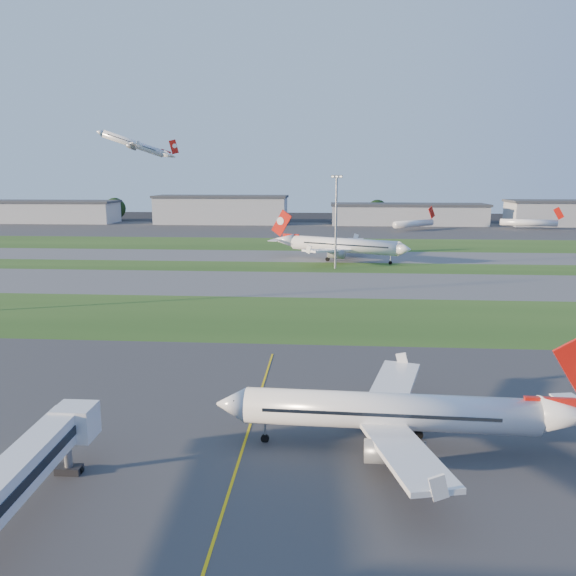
# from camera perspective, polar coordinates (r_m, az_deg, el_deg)

# --- Properties ---
(ground) EXTENTS (700.00, 700.00, 0.00)m
(ground) POSITION_cam_1_polar(r_m,az_deg,el_deg) (55.93, -10.06, -16.13)
(ground) COLOR black
(ground) RESTS_ON ground
(apron_near) EXTENTS (300.00, 70.00, 0.01)m
(apron_near) POSITION_cam_1_polar(r_m,az_deg,el_deg) (55.93, -10.06, -16.13)
(apron_near) COLOR #333335
(apron_near) RESTS_ON ground
(grass_strip_a) EXTENTS (300.00, 34.00, 0.01)m
(grass_strip_a) POSITION_cam_1_polar(r_m,az_deg,el_deg) (104.05, -3.13, -2.94)
(grass_strip_a) COLOR #234416
(grass_strip_a) RESTS_ON ground
(taxiway_a) EXTENTS (300.00, 32.00, 0.01)m
(taxiway_a) POSITION_cam_1_polar(r_m,az_deg,el_deg) (136.07, -1.40, 0.48)
(taxiway_a) COLOR #515154
(taxiway_a) RESTS_ON ground
(grass_strip_b) EXTENTS (300.00, 18.00, 0.01)m
(grass_strip_b) POSITION_cam_1_polar(r_m,az_deg,el_deg) (160.60, -0.55, 2.16)
(grass_strip_b) COLOR #234416
(grass_strip_b) RESTS_ON ground
(taxiway_b) EXTENTS (300.00, 26.00, 0.01)m
(taxiway_b) POSITION_cam_1_polar(r_m,az_deg,el_deg) (182.29, 0.01, 3.26)
(taxiway_b) COLOR #515154
(taxiway_b) RESTS_ON ground
(grass_strip_c) EXTENTS (300.00, 40.00, 0.01)m
(grass_strip_c) POSITION_cam_1_polar(r_m,az_deg,el_deg) (214.94, 0.64, 4.49)
(grass_strip_c) COLOR #234416
(grass_strip_c) RESTS_ON ground
(apron_far) EXTENTS (400.00, 80.00, 0.01)m
(apron_far) POSITION_cam_1_polar(r_m,az_deg,el_deg) (274.52, 1.40, 5.98)
(apron_far) COLOR #333335
(apron_far) RESTS_ON ground
(yellow_line) EXTENTS (0.25, 60.00, 0.02)m
(yellow_line) POSITION_cam_1_polar(r_m,az_deg,el_deg) (55.00, -4.78, -16.49)
(yellow_line) COLOR gold
(yellow_line) RESTS_ON ground
(airliner_parked) EXTENTS (33.85, 28.70, 10.56)m
(airliner_parked) POSITION_cam_1_polar(r_m,az_deg,el_deg) (55.09, 10.49, -12.32)
(airliner_parked) COLOR white
(airliner_parked) RESTS_ON ground
(airliner_taxiing) EXTENTS (39.81, 33.94, 13.36)m
(airliner_taxiing) POSITION_cam_1_polar(r_m,az_deg,el_deg) (172.35, 5.57, 4.31)
(airliner_taxiing) COLOR white
(airliner_taxiing) RESTS_ON ground
(airliner_departing) EXTENTS (34.68, 29.15, 11.10)m
(airliner_departing) POSITION_cam_1_polar(r_m,az_deg,el_deg) (284.58, -15.35, 13.92)
(airliner_departing) COLOR white
(mini_jet_near) EXTENTS (22.64, 20.17, 9.48)m
(mini_jet_near) POSITION_cam_1_polar(r_m,az_deg,el_deg) (275.87, 12.67, 6.42)
(mini_jet_near) COLOR white
(mini_jet_near) RESTS_ON ground
(mini_jet_far) EXTENTS (28.14, 9.48, 9.48)m
(mini_jet_far) POSITION_cam_1_polar(r_m,az_deg,el_deg) (298.44, 23.28, 6.13)
(mini_jet_far) COLOR white
(mini_jet_far) RESTS_ON ground
(light_mast_centre) EXTENTS (3.20, 0.70, 25.80)m
(light_mast_centre) POSITION_cam_1_polar(r_m,az_deg,el_deg) (156.41, 4.91, 7.33)
(light_mast_centre) COLOR gray
(light_mast_centre) RESTS_ON ground
(hangar_far_west) EXTENTS (91.80, 23.00, 12.20)m
(hangar_far_west) POSITION_cam_1_polar(r_m,az_deg,el_deg) (344.55, -24.32, 7.10)
(hangar_far_west) COLOR #94979B
(hangar_far_west) RESTS_ON ground
(hangar_west) EXTENTS (71.40, 23.00, 15.20)m
(hangar_west) POSITION_cam_1_polar(r_m,az_deg,el_deg) (309.01, -6.77, 7.93)
(hangar_west) COLOR #94979B
(hangar_west) RESTS_ON ground
(hangar_east) EXTENTS (81.60, 23.00, 11.20)m
(hangar_east) POSITION_cam_1_polar(r_m,az_deg,el_deg) (306.59, 12.08, 7.35)
(hangar_east) COLOR #94979B
(hangar_east) RESTS_ON ground
(tree_west) EXTENTS (12.10, 12.10, 13.20)m
(tree_west) POSITION_cam_1_polar(r_m,az_deg,el_deg) (341.42, -17.17, 7.74)
(tree_west) COLOR black
(tree_west) RESTS_ON ground
(tree_mid_west) EXTENTS (9.90, 9.90, 10.80)m
(tree_mid_west) POSITION_cam_1_polar(r_m,az_deg,el_deg) (316.35, -1.90, 7.75)
(tree_mid_west) COLOR black
(tree_mid_west) RESTS_ON ground
(tree_mid_east) EXTENTS (11.55, 11.55, 12.60)m
(tree_mid_east) POSITION_cam_1_polar(r_m,az_deg,el_deg) (318.74, 9.05, 7.82)
(tree_mid_east) COLOR black
(tree_mid_east) RESTS_ON ground
(tree_east) EXTENTS (10.45, 10.45, 11.40)m
(tree_east) POSITION_cam_1_polar(r_m,az_deg,el_deg) (331.74, 22.20, 7.15)
(tree_east) COLOR black
(tree_east) RESTS_ON ground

